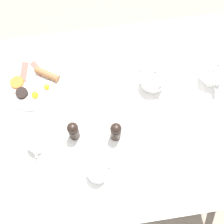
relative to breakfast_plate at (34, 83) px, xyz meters
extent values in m
plane|color=gray|center=(0.19, 0.32, -0.75)|extent=(8.00, 8.00, 0.00)
cube|color=silver|center=(0.19, 0.32, -0.03)|extent=(0.90, 1.21, 0.03)
cylinder|color=brown|center=(-0.21, -0.24, -0.39)|extent=(0.04, 0.04, 0.71)
cylinder|color=brown|center=(-0.21, 0.87, -0.39)|extent=(0.04, 0.04, 0.71)
cylinder|color=white|center=(0.00, 0.00, 0.00)|extent=(0.27, 0.27, 0.01)
cylinder|color=white|center=(0.07, 0.00, 0.00)|extent=(0.06, 0.06, 0.00)
sphere|color=yellow|center=(0.07, 0.00, 0.02)|extent=(0.03, 0.03, 0.03)
cylinder|color=white|center=(0.04, 0.05, 0.00)|extent=(0.07, 0.07, 0.00)
sphere|color=yellow|center=(0.04, 0.05, 0.01)|extent=(0.02, 0.02, 0.02)
cylinder|color=brown|center=(-0.02, 0.06, 0.02)|extent=(0.09, 0.11, 0.03)
cube|color=#B74C42|center=(-0.07, 0.02, 0.00)|extent=(0.09, 0.06, 0.01)
cube|color=#B74C42|center=(-0.06, -0.04, 0.00)|extent=(0.10, 0.05, 0.01)
cylinder|color=#D16023|center=(-0.01, -0.07, 0.01)|extent=(0.06, 0.06, 0.01)
cylinder|color=black|center=(0.05, -0.05, 0.01)|extent=(0.05, 0.05, 0.02)
cylinder|color=white|center=(0.08, 0.78, 0.04)|extent=(0.11, 0.11, 0.10)
cylinder|color=white|center=(0.08, 0.78, 0.09)|extent=(0.08, 0.08, 0.01)
sphere|color=white|center=(0.08, 0.78, 0.11)|extent=(0.02, 0.02, 0.02)
cone|color=white|center=(0.01, 0.79, 0.05)|extent=(0.06, 0.02, 0.05)
torus|color=white|center=(0.14, 0.78, 0.04)|extent=(0.08, 0.02, 0.08)
cylinder|color=white|center=(0.08, 0.52, 0.04)|extent=(0.11, 0.11, 0.10)
cylinder|color=white|center=(0.08, 0.52, 0.09)|extent=(0.08, 0.08, 0.01)
sphere|color=white|center=(0.08, 0.52, 0.11)|extent=(0.02, 0.02, 0.02)
cone|color=white|center=(0.14, 0.54, 0.05)|extent=(0.06, 0.04, 0.05)
torus|color=white|center=(0.02, 0.50, 0.04)|extent=(0.08, 0.03, 0.08)
cylinder|color=white|center=(0.44, 0.22, -0.01)|extent=(0.16, 0.16, 0.01)
cylinder|color=white|center=(0.44, 0.22, 0.03)|extent=(0.08, 0.08, 0.06)
cylinder|color=tan|center=(0.44, 0.22, 0.02)|extent=(0.07, 0.07, 0.05)
torus|color=white|center=(0.42, 0.26, 0.03)|extent=(0.03, 0.04, 0.05)
cylinder|color=white|center=(0.29, -0.01, 0.02)|extent=(0.06, 0.06, 0.05)
torus|color=white|center=(0.33, -0.01, 0.02)|extent=(0.04, 0.01, 0.04)
cylinder|color=black|center=(0.27, 0.15, 0.03)|extent=(0.04, 0.04, 0.08)
sphere|color=black|center=(0.27, 0.15, 0.08)|extent=(0.05, 0.05, 0.05)
cylinder|color=black|center=(0.29, 0.32, 0.03)|extent=(0.04, 0.04, 0.08)
sphere|color=black|center=(0.29, 0.32, 0.08)|extent=(0.05, 0.05, 0.05)
cube|color=silver|center=(0.47, 0.46, -0.01)|extent=(0.18, 0.09, 0.00)
cube|color=silver|center=(-0.09, 0.35, -0.01)|extent=(0.10, 0.18, 0.00)
cube|color=silver|center=(0.31, 0.64, -0.01)|extent=(0.15, 0.07, 0.00)
cube|color=silver|center=(0.47, 0.72, -0.01)|extent=(0.11, 0.14, 0.00)
camera|label=1|loc=(0.69, 0.24, 1.21)|focal=50.00mm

